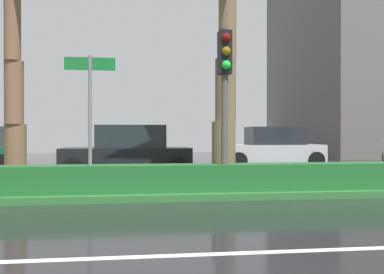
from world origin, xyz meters
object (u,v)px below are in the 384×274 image
(car_in_traffic_fourth, at_px, (272,148))
(car_in_traffic_third, at_px, (128,152))
(street_name_sign, at_px, (90,104))
(traffic_signal_median_right, at_px, (225,79))

(car_in_traffic_fourth, bearing_deg, car_in_traffic_third, 28.05)
(street_name_sign, relative_size, car_in_traffic_third, 0.70)
(traffic_signal_median_right, distance_m, car_in_traffic_third, 6.14)
(car_in_traffic_third, height_order, car_in_traffic_fourth, same)
(car_in_traffic_third, xyz_separation_m, car_in_traffic_fourth, (6.13, 3.26, 0.00))
(traffic_signal_median_right, xyz_separation_m, car_in_traffic_fourth, (3.93, 8.70, -1.83))
(street_name_sign, distance_m, car_in_traffic_fourth, 10.96)
(traffic_signal_median_right, xyz_separation_m, car_in_traffic_third, (-2.20, 5.44, -1.83))
(traffic_signal_median_right, xyz_separation_m, street_name_sign, (-2.96, 0.27, -0.58))
(traffic_signal_median_right, height_order, street_name_sign, traffic_signal_median_right)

